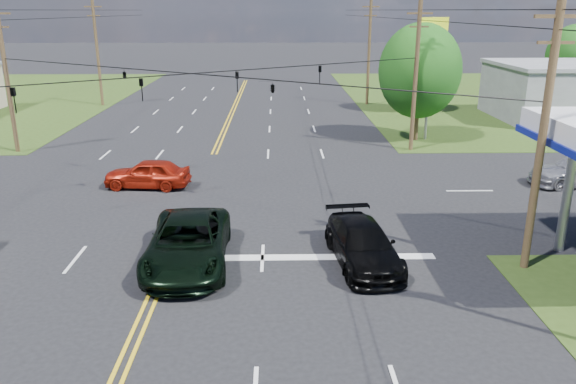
{
  "coord_description": "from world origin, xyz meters",
  "views": [
    {
      "loc": [
        4.07,
        -15.32,
        8.88
      ],
      "look_at": [
        4.5,
        6.0,
        1.96
      ],
      "focal_mm": 35.0,
      "sensor_mm": 36.0,
      "label": 1
    }
  ],
  "objects_px": {
    "tree_far_r": "(573,55)",
    "suv_black": "(363,244)",
    "tree_right_a": "(420,71)",
    "pickup_dkgreen": "(188,243)",
    "pole_left_far": "(97,51)",
    "pole_nw": "(7,76)",
    "pole_ne": "(416,75)",
    "pole_right_far": "(369,51)",
    "pole_se": "(543,134)",
    "tree_right_b": "(414,65)"
  },
  "relations": [
    {
      "from": "tree_far_r",
      "to": "suv_black",
      "type": "bearing_deg",
      "value": -124.86
    },
    {
      "from": "tree_right_a",
      "to": "pickup_dkgreen",
      "type": "bearing_deg",
      "value": -122.73
    },
    {
      "from": "pole_left_far",
      "to": "pickup_dkgreen",
      "type": "distance_m",
      "value": 39.27
    },
    {
      "from": "pole_nw",
      "to": "tree_right_a",
      "type": "bearing_deg",
      "value": 6.34
    },
    {
      "from": "pole_left_far",
      "to": "tree_far_r",
      "type": "xyz_separation_m",
      "value": [
        47.0,
        2.0,
        -0.62
      ]
    },
    {
      "from": "tree_far_r",
      "to": "suv_black",
      "type": "xyz_separation_m",
      "value": [
        -26.81,
        -38.5,
        -3.8
      ]
    },
    {
      "from": "tree_far_r",
      "to": "pickup_dkgreen",
      "type": "height_order",
      "value": "tree_far_r"
    },
    {
      "from": "pole_nw",
      "to": "pole_ne",
      "type": "bearing_deg",
      "value": 0.0
    },
    {
      "from": "pole_ne",
      "to": "suv_black",
      "type": "relative_size",
      "value": 1.85
    },
    {
      "from": "tree_far_r",
      "to": "pole_right_far",
      "type": "bearing_deg",
      "value": -174.56
    },
    {
      "from": "pole_se",
      "to": "suv_black",
      "type": "relative_size",
      "value": 1.85
    },
    {
      "from": "pole_se",
      "to": "pickup_dkgreen",
      "type": "height_order",
      "value": "pole_se"
    },
    {
      "from": "pole_se",
      "to": "pole_right_far",
      "type": "height_order",
      "value": "pole_right_far"
    },
    {
      "from": "suv_black",
      "to": "tree_right_b",
      "type": "bearing_deg",
      "value": 67.1
    },
    {
      "from": "pole_left_far",
      "to": "suv_black",
      "type": "bearing_deg",
      "value": -61.06
    },
    {
      "from": "pole_se",
      "to": "pole_right_far",
      "type": "distance_m",
      "value": 37.0
    },
    {
      "from": "pole_nw",
      "to": "suv_black",
      "type": "xyz_separation_m",
      "value": [
        20.19,
        -17.5,
        -4.17
      ]
    },
    {
      "from": "pole_right_far",
      "to": "tree_right_a",
      "type": "relative_size",
      "value": 1.22
    },
    {
      "from": "pole_se",
      "to": "pole_ne",
      "type": "bearing_deg",
      "value": 90.0
    },
    {
      "from": "pole_left_far",
      "to": "pickup_dkgreen",
      "type": "height_order",
      "value": "pole_left_far"
    },
    {
      "from": "pole_ne",
      "to": "pole_left_far",
      "type": "height_order",
      "value": "pole_left_far"
    },
    {
      "from": "pole_right_far",
      "to": "pickup_dkgreen",
      "type": "height_order",
      "value": "pole_right_far"
    },
    {
      "from": "suv_black",
      "to": "pole_ne",
      "type": "bearing_deg",
      "value": 64.71
    },
    {
      "from": "pole_ne",
      "to": "tree_right_a",
      "type": "relative_size",
      "value": 1.16
    },
    {
      "from": "pole_left_far",
      "to": "pickup_dkgreen",
      "type": "relative_size",
      "value": 1.62
    },
    {
      "from": "pole_nw",
      "to": "pole_ne",
      "type": "relative_size",
      "value": 1.0
    },
    {
      "from": "pole_ne",
      "to": "pole_left_far",
      "type": "bearing_deg",
      "value": 143.84
    },
    {
      "from": "pole_se",
      "to": "pole_right_far",
      "type": "bearing_deg",
      "value": 90.0
    },
    {
      "from": "pole_right_far",
      "to": "suv_black",
      "type": "distance_m",
      "value": 37.22
    },
    {
      "from": "pole_nw",
      "to": "suv_black",
      "type": "height_order",
      "value": "pole_nw"
    },
    {
      "from": "pole_nw",
      "to": "tree_right_a",
      "type": "relative_size",
      "value": 1.16
    },
    {
      "from": "suv_black",
      "to": "tree_far_r",
      "type": "bearing_deg",
      "value": 48.24
    },
    {
      "from": "tree_far_r",
      "to": "suv_black",
      "type": "relative_size",
      "value": 1.48
    },
    {
      "from": "pole_nw",
      "to": "pole_left_far",
      "type": "bearing_deg",
      "value": 90.0
    },
    {
      "from": "pole_ne",
      "to": "tree_right_b",
      "type": "bearing_deg",
      "value": 76.87
    },
    {
      "from": "tree_right_b",
      "to": "pole_nw",
      "type": "bearing_deg",
      "value": -153.05
    },
    {
      "from": "pole_se",
      "to": "pole_right_far",
      "type": "xyz_separation_m",
      "value": [
        0.0,
        37.0,
        0.25
      ]
    },
    {
      "from": "tree_right_a",
      "to": "tree_far_r",
      "type": "height_order",
      "value": "tree_right_a"
    },
    {
      "from": "tree_far_r",
      "to": "pole_nw",
      "type": "bearing_deg",
      "value": -155.92
    },
    {
      "from": "pole_se",
      "to": "tree_right_a",
      "type": "bearing_deg",
      "value": 87.27
    },
    {
      "from": "pole_ne",
      "to": "tree_right_b",
      "type": "height_order",
      "value": "pole_ne"
    },
    {
      "from": "pole_left_far",
      "to": "tree_far_r",
      "type": "distance_m",
      "value": 47.05
    },
    {
      "from": "tree_right_b",
      "to": "tree_far_r",
      "type": "distance_m",
      "value": 18.5
    },
    {
      "from": "tree_right_b",
      "to": "suv_black",
      "type": "relative_size",
      "value": 1.38
    },
    {
      "from": "suv_black",
      "to": "pickup_dkgreen",
      "type": "bearing_deg",
      "value": 173.09
    },
    {
      "from": "tree_right_b",
      "to": "pole_left_far",
      "type": "bearing_deg",
      "value": 172.28
    },
    {
      "from": "pole_nw",
      "to": "tree_right_b",
      "type": "bearing_deg",
      "value": 26.95
    },
    {
      "from": "pole_left_far",
      "to": "suv_black",
      "type": "xyz_separation_m",
      "value": [
        20.19,
        -36.5,
        -4.42
      ]
    },
    {
      "from": "pole_se",
      "to": "pickup_dkgreen",
      "type": "relative_size",
      "value": 1.54
    },
    {
      "from": "pickup_dkgreen",
      "to": "suv_black",
      "type": "xyz_separation_m",
      "value": [
        6.36,
        0.0,
        -0.11
      ]
    }
  ]
}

